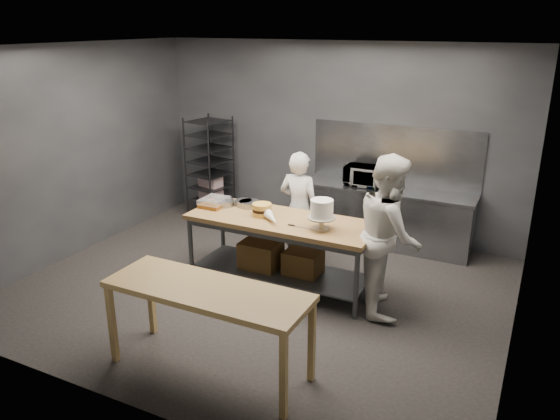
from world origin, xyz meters
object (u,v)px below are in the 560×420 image
object	(u,v)px
speed_rack	(210,169)
chef_behind	(299,209)
near_counter	(207,296)
work_table	(280,244)
frosted_cake_stand	(322,211)
layer_cake	(262,210)
microwave	(363,176)
chef_right	(389,235)

from	to	relation	value
speed_rack	chef_behind	distance (m)	2.48
near_counter	chef_behind	world-z (taller)	chef_behind
work_table	speed_rack	xyz separation A→B (m)	(-2.29, 1.86, 0.28)
near_counter	frosted_cake_stand	xyz separation A→B (m)	(0.39, 1.85, 0.34)
speed_rack	layer_cake	size ratio (longest dim) A/B	7.15
chef_behind	microwave	size ratio (longest dim) A/B	3.00
chef_behind	layer_cake	bearing A→B (deg)	78.40
work_table	chef_right	distance (m)	1.44
speed_rack	work_table	bearing A→B (deg)	-39.07
work_table	chef_behind	size ratio (longest dim) A/B	1.48
work_table	near_counter	bearing A→B (deg)	-83.90
chef_behind	layer_cake	size ratio (longest dim) A/B	6.63
chef_behind	work_table	bearing A→B (deg)	98.13
chef_behind	frosted_cake_stand	distance (m)	1.14
chef_right	microwave	world-z (taller)	chef_right
chef_right	layer_cake	bearing A→B (deg)	69.79
chef_right	chef_behind	bearing A→B (deg)	42.93
near_counter	chef_right	distance (m)	2.31
work_table	chef_right	world-z (taller)	chef_right
near_counter	layer_cake	distance (m)	2.02
near_counter	frosted_cake_stand	distance (m)	1.92
speed_rack	chef_right	size ratio (longest dim) A/B	0.93
frosted_cake_stand	speed_rack	bearing A→B (deg)	145.62
chef_behind	speed_rack	bearing A→B (deg)	-24.66
microwave	frosted_cake_stand	bearing A→B (deg)	-85.46
chef_behind	microwave	xyz separation A→B (m)	(0.51, 1.21, 0.24)
speed_rack	chef_right	xyz separation A→B (m)	(3.68, -1.84, 0.09)
near_counter	chef_behind	bearing A→B (deg)	96.00
work_table	near_counter	distance (m)	2.00
speed_rack	microwave	bearing A→B (deg)	1.68
near_counter	chef_right	size ratio (longest dim) A/B	1.06
speed_rack	layer_cake	world-z (taller)	speed_rack
layer_cake	work_table	bearing A→B (deg)	2.91
near_counter	speed_rack	bearing A→B (deg)	123.13
microwave	chef_right	bearing A→B (deg)	-63.73
frosted_cake_stand	layer_cake	size ratio (longest dim) A/B	1.51
chef_behind	chef_right	world-z (taller)	chef_right
speed_rack	layer_cake	distance (m)	2.76
work_table	frosted_cake_stand	bearing A→B (deg)	-11.43
chef_behind	layer_cake	world-z (taller)	chef_behind
frosted_cake_stand	layer_cake	distance (m)	0.88
layer_cake	frosted_cake_stand	bearing A→B (deg)	-7.23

